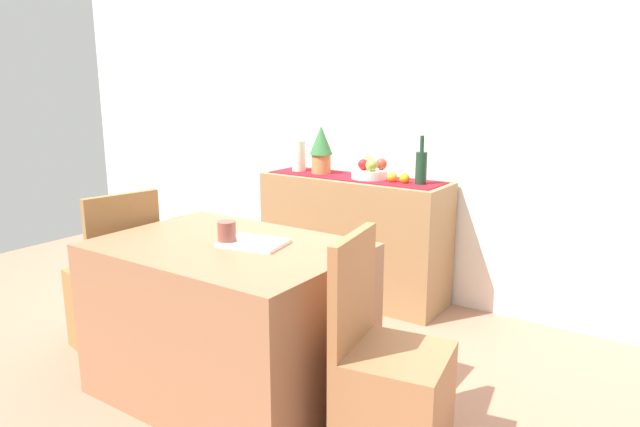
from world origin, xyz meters
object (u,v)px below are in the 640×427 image
(open_book, at_px, (254,243))
(coffee_cup, at_px, (227,233))
(wine_bottle, at_px, (421,167))
(sideboard_console, at_px, (353,237))
(dining_table, at_px, (229,320))
(chair_by_corner, at_px, (390,394))
(chair_near_window, at_px, (116,302))
(fruit_bowl, at_px, (369,174))
(potted_plant, at_px, (321,148))
(ceramic_vase, at_px, (299,156))

(open_book, height_order, coffee_cup, coffee_cup)
(wine_bottle, bearing_deg, sideboard_console, -180.00)
(dining_table, distance_m, chair_by_corner, 0.86)
(wine_bottle, distance_m, chair_near_window, 1.96)
(fruit_bowl, bearing_deg, sideboard_console, 180.00)
(potted_plant, relative_size, chair_near_window, 0.37)
(chair_by_corner, bearing_deg, sideboard_console, 125.98)
(fruit_bowl, distance_m, ceramic_vase, 0.58)
(chair_near_window, relative_size, chair_by_corner, 1.00)
(fruit_bowl, relative_size, chair_near_window, 0.26)
(dining_table, distance_m, open_book, 0.40)
(dining_table, bearing_deg, open_book, 27.44)
(potted_plant, xyz_separation_m, chair_by_corner, (1.31, -1.43, -0.75))
(sideboard_console, height_order, dining_table, sideboard_console)
(coffee_cup, distance_m, chair_by_corner, 0.99)
(open_book, height_order, chair_near_window, chair_near_window)
(sideboard_console, bearing_deg, chair_by_corner, -54.02)
(ceramic_vase, distance_m, chair_by_corner, 2.18)
(wine_bottle, bearing_deg, fruit_bowl, -180.00)
(coffee_cup, bearing_deg, chair_near_window, 179.64)
(coffee_cup, bearing_deg, dining_table, 150.30)
(open_book, distance_m, chair_near_window, 1.08)
(coffee_cup, xyz_separation_m, chair_by_corner, (0.84, 0.01, -0.53))
(wine_bottle, bearing_deg, coffee_cup, -101.06)
(fruit_bowl, relative_size, dining_table, 0.20)
(ceramic_vase, xyz_separation_m, dining_table, (0.64, -1.43, -0.57))
(sideboard_console, relative_size, fruit_bowl, 5.43)
(wine_bottle, height_order, chair_by_corner, wine_bottle)
(chair_near_window, height_order, chair_by_corner, same)
(wine_bottle, bearing_deg, potted_plant, -180.00)
(sideboard_console, bearing_deg, coffee_cup, -82.07)
(coffee_cup, bearing_deg, sideboard_console, 97.93)
(chair_near_window, bearing_deg, coffee_cup, -0.36)
(ceramic_vase, height_order, coffee_cup, ceramic_vase)
(chair_by_corner, bearing_deg, chair_near_window, -179.98)
(fruit_bowl, distance_m, chair_by_corner, 1.81)
(open_book, distance_m, chair_by_corner, 0.89)
(ceramic_vase, distance_m, potted_plant, 0.20)
(coffee_cup, xyz_separation_m, chair_near_window, (-0.87, 0.01, -0.53))
(open_book, bearing_deg, potted_plant, 101.84)
(sideboard_console, xyz_separation_m, dining_table, (0.19, -1.43, -0.05))
(wine_bottle, height_order, open_book, wine_bottle)
(wine_bottle, bearing_deg, chair_by_corner, -68.70)
(potted_plant, relative_size, coffee_cup, 3.07)
(sideboard_console, relative_size, wine_bottle, 4.22)
(sideboard_console, bearing_deg, ceramic_vase, 180.00)
(open_book, height_order, chair_by_corner, chair_by_corner)
(sideboard_console, height_order, coffee_cup, coffee_cup)
(chair_near_window, bearing_deg, potted_plant, 74.33)
(chair_near_window, bearing_deg, dining_table, 0.22)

